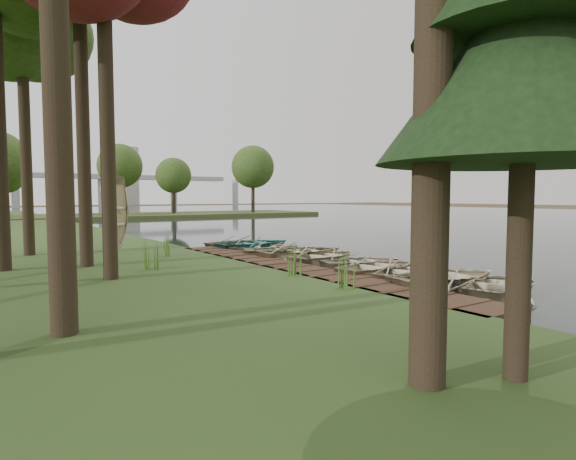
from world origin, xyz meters
TOP-DOWN VIEW (x-y plane):
  - ground at (0.00, 0.00)m, footprint 300.00×300.00m
  - water at (30.00, 20.00)m, footprint 130.00×200.00m
  - boardwalk at (-1.60, 0.00)m, footprint 1.60×16.00m
  - peninsula at (8.00, 50.00)m, footprint 50.00×14.00m
  - far_trees at (4.67, 50.00)m, footprint 45.60×5.60m
  - bridge at (12.31, 120.00)m, footprint 95.90×4.00m
  - building_a at (30.00, 140.00)m, footprint 10.00×8.00m
  - rowboat_0 at (1.19, -6.14)m, footprint 3.69×2.98m
  - rowboat_1 at (0.76, -4.59)m, footprint 4.11×3.26m
  - rowboat_2 at (0.94, -3.11)m, footprint 4.06×3.40m
  - rowboat_3 at (0.72, -1.89)m, footprint 3.67×2.75m
  - rowboat_4 at (1.26, -0.44)m, footprint 3.66×2.99m
  - rowboat_5 at (1.07, 1.52)m, footprint 3.93×3.14m
  - rowboat_6 at (0.96, 2.98)m, footprint 4.15×3.10m
  - rowboat_7 at (0.74, 4.04)m, footprint 4.37×3.85m
  - rowboat_8 at (0.78, 5.90)m, footprint 4.05×3.56m
  - rowboat_9 at (0.99, 7.14)m, footprint 3.97×2.86m
  - rowboat_10 at (0.75, 8.43)m, footprint 3.58×2.66m
  - stored_rowboat at (-5.11, 9.10)m, footprint 4.15×4.05m
  - tree_6 at (-8.80, 9.02)m, footprint 4.83×4.83m
  - pine_tree at (-5.02, -10.13)m, footprint 3.80×3.80m
  - reeds_0 at (-2.64, -3.98)m, footprint 0.60×0.60m
  - reeds_1 at (-2.60, -1.49)m, footprint 0.60×0.60m
  - reeds_2 at (-5.87, 2.30)m, footprint 0.60×0.60m
  - reeds_3 at (-4.17, 5.34)m, footprint 0.60×0.60m

SIDE VIEW (x-z plane):
  - ground at x=0.00m, z-range 0.00..0.00m
  - water at x=30.00m, z-range 0.00..0.05m
  - boardwalk at x=-1.60m, z-range 0.00..0.30m
  - peninsula at x=8.00m, z-range 0.00..0.45m
  - rowboat_4 at x=1.26m, z-range 0.05..0.71m
  - rowboat_0 at x=1.19m, z-range 0.05..0.73m
  - rowboat_8 at x=0.78m, z-range 0.05..0.75m
  - rowboat_10 at x=0.75m, z-range 0.05..0.76m
  - rowboat_2 at x=0.94m, z-range 0.05..0.77m
  - rowboat_3 at x=0.72m, z-range 0.05..0.77m
  - rowboat_5 at x=1.07m, z-range 0.05..0.78m
  - rowboat_7 at x=0.74m, z-range 0.05..0.80m
  - rowboat_1 at x=0.76m, z-range 0.05..0.82m
  - rowboat_9 at x=0.99m, z-range 0.05..0.87m
  - rowboat_6 at x=0.96m, z-range 0.05..0.87m
  - stored_rowboat at x=-5.11m, z-range 0.30..1.00m
  - reeds_2 at x=-5.87m, z-range 0.30..1.30m
  - reeds_0 at x=-2.64m, z-range 0.30..1.36m
  - reeds_1 at x=-2.60m, z-range 0.30..1.38m
  - reeds_3 at x=-4.17m, z-range 0.30..1.39m
  - pine_tree at x=-5.02m, z-range 1.23..9.21m
  - far_trees at x=4.67m, z-range 2.03..10.83m
  - bridge at x=12.31m, z-range 2.78..11.38m
  - building_a at x=30.00m, z-range 0.00..18.00m
  - tree_6 at x=-8.80m, z-range 4.20..16.32m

